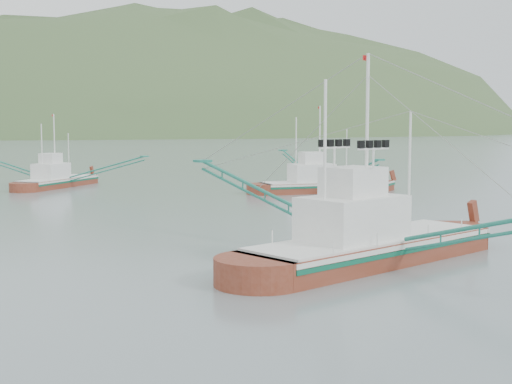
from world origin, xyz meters
TOP-DOWN VIEW (x-y plane):
  - ground at (0.00, 0.00)m, footprint 1200.00×1200.00m
  - main_boat at (2.59, -0.17)m, footprint 15.52×27.25m
  - bg_boat_far at (4.13, 50.57)m, footprint 16.22×18.64m
  - bg_boat_right at (24.25, 29.53)m, footprint 13.23×22.66m
  - headland_right at (240.00, 430.00)m, footprint 684.00×432.00m

SIDE VIEW (x-z plane):
  - ground at x=0.00m, z-range 0.00..0.00m
  - headland_right at x=240.00m, z-range -153.00..153.00m
  - bg_boat_right at x=24.25m, z-range -2.93..6.45m
  - main_boat at x=2.59m, z-range -3.76..7.32m
  - bg_boat_far at x=4.13m, z-range -2.45..6.12m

